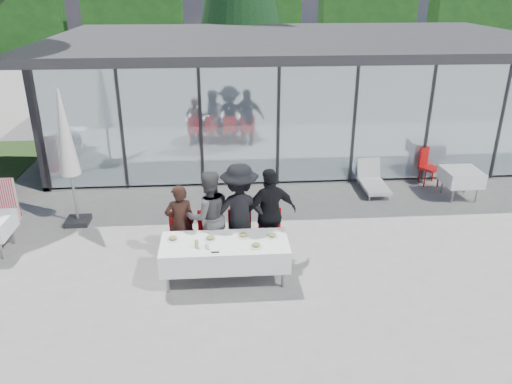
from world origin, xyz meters
TOP-DOWN VIEW (x-y plane):
  - ground at (0.00, 0.00)m, footprint 90.00×90.00m
  - pavilion at (2.00, 8.16)m, footprint 14.80×8.80m
  - treeline at (-2.00, 28.00)m, footprint 62.50×2.00m
  - dining_table at (-0.42, -0.37)m, footprint 2.26×0.96m
  - diner_a at (-1.24, 0.39)m, footprint 0.66×0.66m
  - diner_chair_a at (-1.24, 0.38)m, footprint 0.44×0.44m
  - diner_b at (-0.69, 0.39)m, footprint 1.08×1.08m
  - diner_chair_b at (-0.69, 0.38)m, footprint 0.44×0.44m
  - diner_c at (-0.11, 0.39)m, footprint 1.25×1.25m
  - diner_chair_c at (-0.11, 0.38)m, footprint 0.44×0.44m
  - diner_d at (0.47, 0.39)m, footprint 1.33×1.33m
  - diner_chair_d at (0.47, 0.38)m, footprint 0.44×0.44m
  - plate_a at (-1.33, -0.22)m, footprint 0.23×0.23m
  - plate_b at (-0.66, -0.26)m, footprint 0.23×0.23m
  - plate_c at (-0.08, -0.20)m, footprint 0.23×0.23m
  - plate_d at (0.44, -0.24)m, footprint 0.23×0.23m
  - plate_extra at (0.13, -0.58)m, footprint 0.23×0.23m
  - juice_bottle at (-0.90, -0.53)m, footprint 0.06×0.06m
  - drinking_glasses at (-0.71, -0.57)m, footprint 0.07×0.07m
  - folded_eyeglasses at (-0.58, -0.73)m, footprint 0.14×0.03m
  - spare_table_right at (5.43, 2.85)m, footprint 0.86×0.86m
  - spare_chair_a at (4.99, 3.85)m, footprint 0.61×0.61m
  - spare_chair_b at (5.34, 4.34)m, footprint 0.55×0.55m
  - market_umbrella at (-3.65, 2.10)m, footprint 0.50×0.50m
  - lounger at (3.43, 3.56)m, footprint 0.62×1.34m

SIDE VIEW (x-z plane):
  - ground at x=0.00m, z-range 0.00..0.00m
  - lounger at x=3.43m, z-range -0.10..0.62m
  - diner_chair_a at x=-1.24m, z-range 0.05..1.03m
  - diner_chair_b at x=-0.69m, z-range 0.05..1.03m
  - diner_chair_c at x=-0.11m, z-range 0.05..1.03m
  - diner_chair_d at x=0.47m, z-range 0.05..1.03m
  - spare_chair_a at x=4.99m, z-range 0.05..1.03m
  - spare_chair_b at x=5.34m, z-range 0.05..1.03m
  - dining_table at x=-0.42m, z-range 0.16..0.91m
  - spare_table_right at x=5.43m, z-range 0.18..0.92m
  - folded_eyeglasses at x=-0.58m, z-range 0.75..0.76m
  - diner_a at x=-1.24m, z-range 0.00..1.55m
  - plate_a at x=-1.33m, z-range 0.74..0.81m
  - plate_b at x=-0.66m, z-range 0.74..0.81m
  - plate_c at x=-0.08m, z-range 0.74..0.81m
  - plate_d at x=0.44m, z-range 0.74..0.81m
  - plate_extra at x=0.13m, z-range 0.74..0.81m
  - drinking_glasses at x=-0.71m, z-range 0.75..0.85m
  - juice_bottle at x=-0.90m, z-range 0.75..0.89m
  - diner_b at x=-0.69m, z-range 0.00..1.81m
  - diner_d at x=0.47m, z-range 0.00..1.82m
  - diner_c at x=-0.11m, z-range 0.00..1.93m
  - market_umbrella at x=-3.65m, z-range 0.42..3.42m
  - pavilion at x=2.00m, z-range 0.43..3.87m
  - treeline at x=-2.00m, z-range 0.00..4.40m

